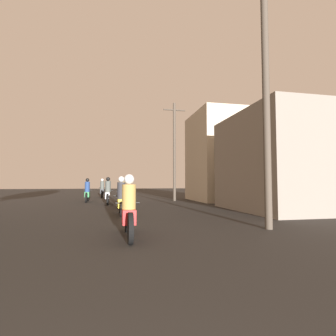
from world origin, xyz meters
TOP-DOWN VIEW (x-y plane):
  - motorcycle_red at (0.69, 6.67)m, footprint 0.60×2.10m
  - motorcycle_yellow at (0.65, 11.06)m, footprint 0.60×1.90m
  - motorcycle_white at (0.80, 14.09)m, footprint 0.60×2.11m
  - motorcycle_silver at (0.03, 16.40)m, footprint 0.60×2.01m
  - motorcycle_green at (-1.36, 18.77)m, footprint 0.60×1.97m
  - motorcycle_black at (-0.59, 23.74)m, footprint 0.60×2.02m
  - building_right_near at (8.39, 11.27)m, footprint 5.12×5.67m
  - building_right_far at (8.20, 18.31)m, footprint 4.36×5.10m
  - utility_pole_near at (4.52, 6.97)m, footprint 1.60×0.20m
  - utility_pole_far at (4.60, 18.56)m, footprint 1.60×0.20m

SIDE VIEW (x-z plane):
  - motorcycle_red at x=0.69m, z-range -0.14..1.33m
  - motorcycle_yellow at x=0.65m, z-range -0.15..1.38m
  - motorcycle_white at x=0.80m, z-range -0.16..1.42m
  - motorcycle_green at x=-1.36m, z-range -0.16..1.43m
  - motorcycle_silver at x=0.03m, z-range -0.16..1.46m
  - motorcycle_black at x=-0.59m, z-range -0.17..1.48m
  - building_right_near at x=8.39m, z-range 0.00..4.47m
  - building_right_far at x=8.20m, z-range 0.00..6.33m
  - utility_pole_far at x=4.60m, z-range 0.16..7.19m
  - utility_pole_near at x=4.52m, z-range 0.17..8.21m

